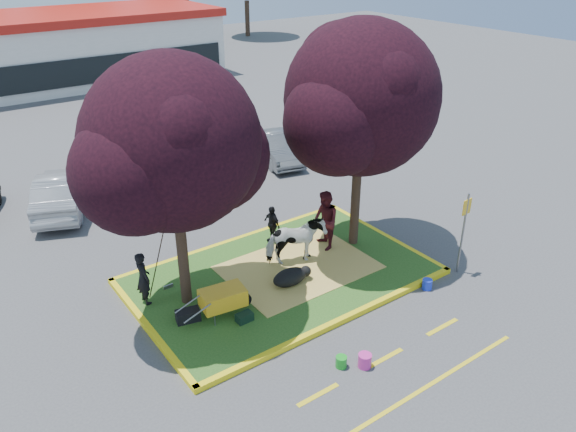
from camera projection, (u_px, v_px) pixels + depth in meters
ground at (282, 278)px, 16.15m from camera, size 90.00×90.00×0.00m
median_island at (282, 276)px, 16.12m from camera, size 8.00×5.00×0.15m
curb_near at (340, 321)px, 14.25m from camera, size 8.30×0.16×0.15m
curb_far at (236, 240)px, 17.99m from camera, size 8.30×0.16×0.15m
curb_left at (148, 328)px, 13.99m from camera, size 0.16×5.30×0.15m
curb_right at (384, 236)px, 18.24m from camera, size 0.16×5.30×0.15m
straw_bedding at (298, 267)px, 16.40m from camera, size 4.20×3.00×0.01m
tree_purple_left at (174, 151)px, 13.02m from camera, size 5.06×4.20×6.51m
tree_purple_right at (362, 105)px, 15.75m from camera, size 5.30×4.40×6.82m
fire_lane_stripe_a at (318, 395)px, 12.06m from camera, size 1.10×0.12×0.01m
fire_lane_stripe_b at (385, 358)px, 13.11m from camera, size 1.10×0.12×0.01m
fire_lane_stripe_c at (442, 327)px, 14.15m from camera, size 1.10×0.12×0.01m
fire_lane_long at (424, 388)px, 12.24m from camera, size 6.00×0.10×0.01m
retail_building at (59, 48)px, 36.47m from camera, size 20.40×8.40×4.40m
cow at (295, 241)px, 16.30m from camera, size 1.86×1.24×1.44m
calf at (290, 277)px, 15.51m from camera, size 1.19×0.91×0.46m
handler at (143, 278)px, 14.54m from camera, size 0.38×0.56×1.49m
visitor_a at (325, 221)px, 17.02m from camera, size 0.95×1.08×1.87m
visitor_b at (272, 224)px, 17.52m from camera, size 0.34×0.73×1.22m
wheelbarrow at (223, 298)px, 14.12m from camera, size 2.02×0.81×0.76m
gear_bag_dark at (188, 316)px, 14.08m from camera, size 0.66×0.46×0.30m
gear_bag_green at (244, 317)px, 14.08m from camera, size 0.43×0.27×0.22m
sign_post at (464, 225)px, 15.79m from camera, size 0.35×0.06×2.51m
bucket_green at (341, 362)px, 12.80m from camera, size 0.32×0.32×0.28m
bucket_pink at (365, 361)px, 12.79m from camera, size 0.40×0.40×0.34m
bucket_blue at (427, 284)px, 15.61m from camera, size 0.30×0.30×0.30m
car_silver at (61, 192)px, 19.84m from camera, size 3.03×4.55×1.42m
car_red at (169, 170)px, 21.74m from camera, size 3.39×5.23×1.34m
car_white at (190, 155)px, 22.89m from camera, size 3.20×5.71×1.56m
car_grey at (275, 148)px, 24.20m from camera, size 2.11×3.97×1.24m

